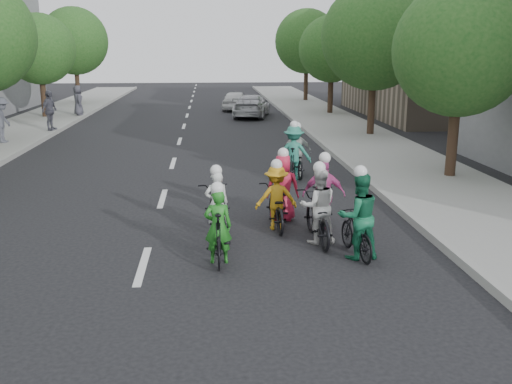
{
  "coord_description": "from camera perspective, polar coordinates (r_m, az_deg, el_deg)",
  "views": [
    {
      "loc": [
        1.3,
        -10.27,
        4.0
      ],
      "look_at": [
        2.29,
        1.58,
        1.0
      ],
      "focal_mm": 40.0,
      "sensor_mm": 36.0,
      "label": 1
    }
  ],
  "objects": [
    {
      "name": "cyclist_3",
      "position": [
        12.95,
        6.73,
        -0.91
      ],
      "size": [
        1.01,
        1.65,
        1.79
      ],
      "rotation": [
        0.0,
        0.0,
        2.99
      ],
      "color": "black",
      "rests_on": "ground"
    },
    {
      "name": "cyclist_5",
      "position": [
        10.96,
        -3.81,
        -4.06
      ],
      "size": [
        0.53,
        1.72,
        1.59
      ],
      "rotation": [
        0.0,
        0.0,
        3.14
      ],
      "color": "black",
      "rests_on": "ground"
    },
    {
      "name": "bldg_se",
      "position": [
        37.29,
        18.98,
        13.42
      ],
      "size": [
        10.0,
        14.0,
        8.0
      ],
      "primitive_type": "cube",
      "color": "gray",
      "rests_on": "ground"
    },
    {
      "name": "spectator_0",
      "position": [
        26.26,
        -24.03,
        6.6
      ],
      "size": [
        0.73,
        1.24,
        1.89
      ],
      "primitive_type": "imported",
      "rotation": [
        0.0,
        0.0,
        1.55
      ],
      "color": "#51545F",
      "rests_on": "sidewalk_left"
    },
    {
      "name": "sidewalk_right",
      "position": [
        21.7,
        13.32,
        3.36
      ],
      "size": [
        4.0,
        80.0,
        0.15
      ],
      "primitive_type": "cube",
      "color": "gray",
      "rests_on": "ground"
    },
    {
      "name": "tree_r_3",
      "position": [
        44.51,
        5.09,
        14.78
      ],
      "size": [
        4.8,
        4.8,
        6.93
      ],
      "color": "black",
      "rests_on": "ground"
    },
    {
      "name": "cyclist_8",
      "position": [
        18.32,
        4.06,
        3.43
      ],
      "size": [
        0.96,
        1.8,
        1.76
      ],
      "rotation": [
        0.0,
        0.0,
        3.2
      ],
      "color": "black",
      "rests_on": "ground"
    },
    {
      "name": "cyclist_4",
      "position": [
        13.63,
        2.65,
        -0.26
      ],
      "size": [
        0.92,
        1.94,
        1.75
      ],
      "rotation": [
        0.0,
        0.0,
        2.99
      ],
      "color": "black",
      "rests_on": "ground"
    },
    {
      "name": "cyclist_7",
      "position": [
        17.87,
        3.76,
        3.54
      ],
      "size": [
        1.2,
        1.8,
        1.85
      ],
      "rotation": [
        0.0,
        0.0,
        2.94
      ],
      "color": "black",
      "rests_on": "ground"
    },
    {
      "name": "follow_car_lead",
      "position": [
        34.47,
        -0.45,
        8.61
      ],
      "size": [
        2.77,
        4.87,
        1.33
      ],
      "primitive_type": "imported",
      "rotation": [
        0.0,
        0.0,
        2.93
      ],
      "color": "#A8A8AC",
      "rests_on": "ground"
    },
    {
      "name": "cyclist_6",
      "position": [
        12.09,
        6.17,
        -2.14
      ],
      "size": [
        0.81,
        2.0,
        1.75
      ],
      "rotation": [
        0.0,
        0.0,
        3.19
      ],
      "color": "black",
      "rests_on": "ground"
    },
    {
      "name": "spectator_2",
      "position": [
        35.66,
        -17.37,
        8.74
      ],
      "size": [
        0.81,
        0.99,
        1.75
      ],
      "primitive_type": "imported",
      "rotation": [
        0.0,
        0.0,
        1.91
      ],
      "color": "#44434E",
      "rests_on": "sidewalk_left"
    },
    {
      "name": "tree_r_2",
      "position": [
        35.66,
        7.59,
        13.99
      ],
      "size": [
        4.0,
        4.0,
        5.97
      ],
      "color": "black",
      "rests_on": "ground"
    },
    {
      "name": "spectator_1",
      "position": [
        29.34,
        -19.95,
        7.67
      ],
      "size": [
        0.77,
        1.21,
        1.92
      ],
      "primitive_type": "imported",
      "rotation": [
        0.0,
        0.0,
        1.28
      ],
      "color": "#555563",
      "rests_on": "sidewalk_left"
    },
    {
      "name": "curb_right",
      "position": [
        21.18,
        8.29,
        3.38
      ],
      "size": [
        0.18,
        80.0,
        0.18
      ],
      "primitive_type": "cube",
      "color": "#999993",
      "rests_on": "ground"
    },
    {
      "name": "tree_l_5",
      "position": [
        44.3,
        -17.72,
        14.19
      ],
      "size": [
        4.8,
        4.8,
        6.93
      ],
      "color": "black",
      "rests_on": "ground"
    },
    {
      "name": "cyclist_1",
      "position": [
        11.28,
        10.13,
        -3.04
      ],
      "size": [
        0.91,
        1.59,
        1.86
      ],
      "rotation": [
        0.0,
        0.0,
        3.28
      ],
      "color": "black",
      "rests_on": "ground"
    },
    {
      "name": "tree_r_0",
      "position": [
        18.46,
        19.75,
        13.25
      ],
      "size": [
        4.0,
        4.0,
        5.97
      ],
      "color": "black",
      "rests_on": "ground"
    },
    {
      "name": "ground",
      "position": [
        11.09,
        -11.26,
        -7.26
      ],
      "size": [
        120.0,
        120.0,
        0.0
      ],
      "primitive_type": "plane",
      "color": "black",
      "rests_on": "ground"
    },
    {
      "name": "tree_r_1",
      "position": [
        26.94,
        11.8,
        14.98
      ],
      "size": [
        4.8,
        4.8,
        6.93
      ],
      "color": "black",
      "rests_on": "ground"
    },
    {
      "name": "tree_l_4",
      "position": [
        35.56,
        -20.85,
        13.21
      ],
      "size": [
        4.0,
        4.0,
        5.97
      ],
      "color": "black",
      "rests_on": "ground"
    },
    {
      "name": "cyclist_2",
      "position": [
        12.95,
        2.0,
        -1.11
      ],
      "size": [
        0.97,
        1.85,
        1.62
      ],
      "rotation": [
        0.0,
        0.0,
        3.18
      ],
      "color": "black",
      "rests_on": "ground"
    },
    {
      "name": "follow_car_trail",
      "position": [
        38.47,
        -2.07,
        9.15
      ],
      "size": [
        2.07,
        3.95,
        1.28
      ],
      "primitive_type": "imported",
      "rotation": [
        0.0,
        0.0,
        2.99
      ],
      "color": "silver",
      "rests_on": "ground"
    },
    {
      "name": "cyclist_0",
      "position": [
        12.61,
        -3.95,
        -1.76
      ],
      "size": [
        0.95,
        2.0,
        1.57
      ],
      "rotation": [
        0.0,
        0.0,
        3.29
      ],
      "color": "black",
      "rests_on": "ground"
    }
  ]
}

